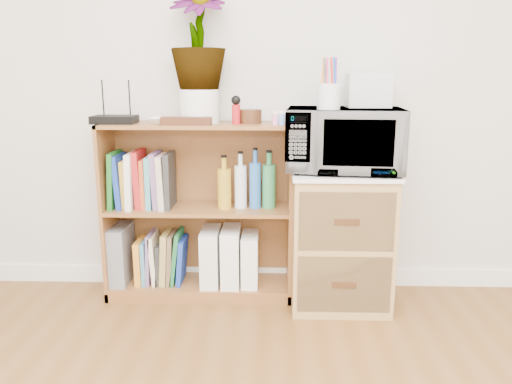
{
  "coord_description": "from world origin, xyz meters",
  "views": [
    {
      "loc": [
        0.04,
        -0.49,
        1.19
      ],
      "look_at": [
        -0.04,
        1.95,
        0.62
      ],
      "focal_mm": 35.0,
      "sensor_mm": 36.0,
      "label": 1
    }
  ],
  "objects": [
    {
      "name": "skirting_board",
      "position": [
        0.0,
        2.24,
        0.05
      ],
      "size": [
        4.0,
        0.02,
        0.1
      ],
      "primitive_type": "cube",
      "color": "white",
      "rests_on": "ground"
    },
    {
      "name": "bookshelf",
      "position": [
        -0.35,
        2.1,
        0.47
      ],
      "size": [
        1.0,
        0.3,
        0.95
      ],
      "primitive_type": "cube",
      "color": "brown",
      "rests_on": "ground"
    },
    {
      "name": "wicker_unit",
      "position": [
        0.4,
        2.02,
        0.35
      ],
      "size": [
        0.5,
        0.45,
        0.7
      ],
      "primitive_type": "cube",
      "color": "#9E7542",
      "rests_on": "ground"
    },
    {
      "name": "microwave",
      "position": [
        0.4,
        2.02,
        0.88
      ],
      "size": [
        0.6,
        0.43,
        0.31
      ],
      "primitive_type": "imported",
      "rotation": [
        0.0,
        0.0,
        -0.09
      ],
      "color": "silver",
      "rests_on": "wicker_unit"
    },
    {
      "name": "pen_cup",
      "position": [
        0.31,
        1.92,
        1.09
      ],
      "size": [
        0.11,
        0.11,
        0.12
      ],
      "primitive_type": "cylinder",
      "color": "silver",
      "rests_on": "microwave"
    },
    {
      "name": "small_appliance",
      "position": [
        0.53,
        2.1,
        1.12
      ],
      "size": [
        0.21,
        0.18,
        0.17
      ],
      "primitive_type": "cube",
      "color": "silver",
      "rests_on": "microwave"
    },
    {
      "name": "router",
      "position": [
        -0.77,
        2.08,
        0.97
      ],
      "size": [
        0.22,
        0.15,
        0.04
      ],
      "primitive_type": "cube",
      "color": "black",
      "rests_on": "bookshelf"
    },
    {
      "name": "white_bowl",
      "position": [
        -0.53,
        2.07,
        0.97
      ],
      "size": [
        0.13,
        0.13,
        0.03
      ],
      "primitive_type": "imported",
      "color": "white",
      "rests_on": "bookshelf"
    },
    {
      "name": "plant_pot",
      "position": [
        -0.34,
        2.12,
        1.04
      ],
      "size": [
        0.2,
        0.2,
        0.17
      ],
      "primitive_type": "cylinder",
      "color": "white",
      "rests_on": "bookshelf"
    },
    {
      "name": "potted_plant",
      "position": [
        -0.34,
        2.12,
        1.37
      ],
      "size": [
        0.28,
        0.28,
        0.51
      ],
      "primitive_type": "imported",
      "color": "#396E2C",
      "rests_on": "plant_pot"
    },
    {
      "name": "trinket_box",
      "position": [
        -0.39,
        2.0,
        0.97
      ],
      "size": [
        0.25,
        0.06,
        0.04
      ],
      "primitive_type": "cube",
      "color": "#371E0F",
      "rests_on": "bookshelf"
    },
    {
      "name": "kokeshi_doll",
      "position": [
        -0.14,
        2.06,
        1.0
      ],
      "size": [
        0.04,
        0.04,
        0.1
      ],
      "primitive_type": "cylinder",
      "color": "red",
      "rests_on": "bookshelf"
    },
    {
      "name": "wooden_bowl",
      "position": [
        -0.07,
        2.11,
        0.99
      ],
      "size": [
        0.12,
        0.12,
        0.07
      ],
      "primitive_type": "cylinder",
      "color": "#381A0F",
      "rests_on": "bookshelf"
    },
    {
      "name": "paint_jars",
      "position": [
        0.09,
        2.01,
        0.98
      ],
      "size": [
        0.12,
        0.04,
        0.06
      ],
      "primitive_type": "cube",
      "color": "#DF7C84",
      "rests_on": "bookshelf"
    },
    {
      "name": "file_box",
      "position": [
        -0.79,
        2.1,
        0.23
      ],
      "size": [
        0.1,
        0.25,
        0.32
      ],
      "primitive_type": "cube",
      "color": "slate",
      "rests_on": "bookshelf"
    },
    {
      "name": "magazine_holder_left",
      "position": [
        -0.29,
        2.09,
        0.22
      ],
      "size": [
        0.1,
        0.25,
        0.31
      ],
      "primitive_type": "cube",
      "color": "white",
      "rests_on": "bookshelf"
    },
    {
      "name": "magazine_holder_mid",
      "position": [
        -0.18,
        2.09,
        0.23
      ],
      "size": [
        0.1,
        0.25,
        0.31
      ],
      "primitive_type": "cube",
      "color": "white",
      "rests_on": "bookshelf"
    },
    {
      "name": "magazine_holder_right",
      "position": [
        -0.08,
        2.09,
        0.21
      ],
      "size": [
        0.09,
        0.22,
        0.28
      ],
      "primitive_type": "cube",
      "color": "white",
      "rests_on": "bookshelf"
    },
    {
      "name": "cookbooks",
      "position": [
        -0.65,
        2.1,
        0.64
      ],
      "size": [
        0.33,
        0.2,
        0.31
      ],
      "color": "#1A631F",
      "rests_on": "bookshelf"
    },
    {
      "name": "liquor_bottles",
      "position": [
        -0.05,
        2.1,
        0.65
      ],
      "size": [
        0.39,
        0.07,
        0.31
      ],
      "color": "gold",
      "rests_on": "bookshelf"
    },
    {
      "name": "lower_books",
      "position": [
        -0.57,
        2.1,
        0.2
      ],
      "size": [
        0.27,
        0.19,
        0.29
      ],
      "color": "orange",
      "rests_on": "bookshelf"
    }
  ]
}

